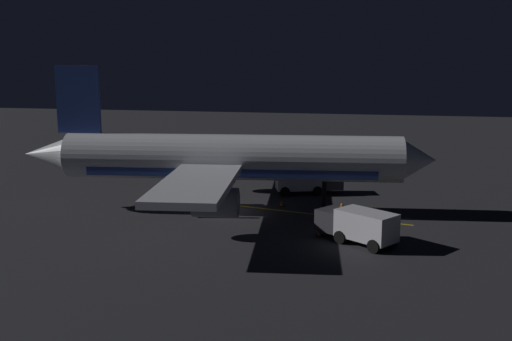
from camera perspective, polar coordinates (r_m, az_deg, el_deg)
name	(u,v)px	position (r m, az deg, el deg)	size (l,w,h in m)	color
ground_plane	(232,212)	(49.67, -2.27, -4.00)	(180.00, 180.00, 0.20)	#2B2B2F
apron_guide_stripe	(282,211)	(49.81, 2.49, -3.84)	(0.24, 21.52, 0.01)	gold
airliner	(225,159)	(48.82, -2.98, 1.08)	(29.52, 34.00, 11.89)	white
baggage_truck	(359,226)	(41.52, 9.75, -5.23)	(5.02, 5.89, 2.33)	silver
catering_truck	(306,181)	(55.90, 4.82, -1.02)	(3.78, 6.45, 2.26)	silver
ground_crew_worker	(342,214)	(45.57, 8.18, -4.16)	(0.40, 0.40, 1.74)	black
traffic_cone_near_left	(282,203)	(51.29, 2.46, -3.13)	(0.50, 0.50, 0.55)	#EA590F
traffic_cone_near_right	(320,232)	(43.11, 6.10, -5.86)	(0.50, 0.50, 0.55)	#EA590F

